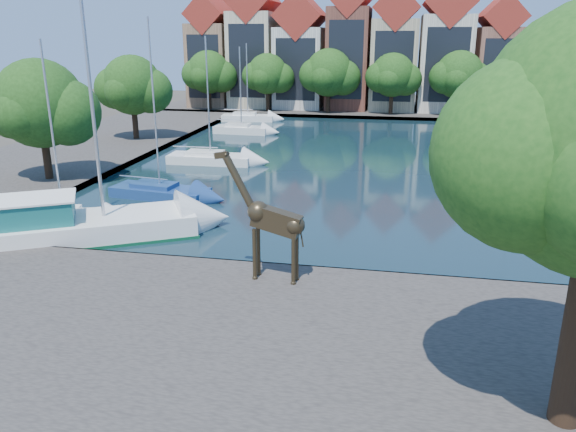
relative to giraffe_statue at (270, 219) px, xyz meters
name	(u,v)px	position (x,y,z in m)	size (l,w,h in m)	color
ground	(324,277)	(2.02, 1.69, -3.08)	(160.00, 160.00, 0.00)	#38332B
water_basin	(360,161)	(2.02, 25.69, -3.04)	(38.00, 50.00, 0.08)	black
near_quay	(296,358)	(2.02, -5.31, -2.83)	(50.00, 14.00, 0.50)	#44403B
far_quay	(376,110)	(2.02, 57.69, -2.83)	(60.00, 16.00, 0.50)	#44403B
left_quay	(87,147)	(-22.98, 25.69, -2.83)	(14.00, 52.00, 0.50)	#44403B
townhouse_west_end	(213,55)	(-20.98, 57.67, 4.28)	(5.44, 9.18, 14.93)	#8E6A4D
townhouse_west_mid	(255,49)	(-14.98, 57.67, 5.15)	(5.94, 9.18, 16.79)	beige
townhouse_west_inner	(301,56)	(-8.48, 57.68, 4.27)	(6.43, 9.18, 15.15)	beige
townhouse_center	(349,48)	(-1.98, 57.67, 5.28)	(5.44, 9.18, 16.93)	brown
townhouse_east_inner	(394,53)	(4.02, 57.67, 4.65)	(5.94, 9.18, 15.79)	tan
townhouse_east_mid	(445,51)	(10.52, 57.67, 5.02)	(6.43, 9.18, 16.65)	beige
townhouse_east_end	(497,59)	(17.02, 57.67, 4.03)	(5.44, 9.18, 14.43)	brown
far_tree_far_west	(209,74)	(-19.87, 52.18, 2.10)	(7.28, 5.60, 7.68)	#332114
far_tree_west	(268,75)	(-11.88, 52.18, 2.00)	(6.76, 5.20, 7.36)	#332114
far_tree_mid_west	(330,74)	(-3.87, 52.18, 2.21)	(7.80, 6.00, 8.00)	#332114
far_tree_mid_east	(393,76)	(4.12, 52.18, 2.05)	(7.02, 5.40, 7.52)	#332114
far_tree_east	(460,76)	(12.13, 52.18, 2.16)	(7.54, 5.80, 7.84)	#332114
far_tree_far_east	(529,79)	(20.12, 52.18, 2.00)	(6.76, 5.20, 7.36)	#332114
side_tree_left_near	(41,107)	(-18.87, 13.68, 2.41)	(7.80, 6.00, 8.20)	#332114
side_tree_left_far	(133,87)	(-19.87, 29.68, 2.30)	(7.28, 5.60, 7.88)	#332114
giraffe_statue	(270,219)	(0.00, 0.00, 0.00)	(3.68, 0.84, 5.25)	#372C1B
motorsailer	(67,224)	(-11.33, 3.49, -2.07)	(12.05, 8.85, 12.20)	silver
sailboat_left_a	(63,216)	(-12.98, 5.69, -2.46)	(5.98, 3.45, 9.87)	white
sailboat_left_b	(160,190)	(-9.98, 11.99, -2.49)	(6.62, 3.10, 11.08)	navy
sailboat_left_c	(211,157)	(-9.98, 22.27, -2.47)	(6.87, 2.51, 9.95)	silver
sailboat_left_d	(241,128)	(-11.33, 36.74, -2.43)	(5.88, 2.31, 8.87)	silver
sailboat_left_e	(248,116)	(-12.98, 45.69, -2.44)	(6.44, 2.81, 9.07)	white
sailboat_right_b	(516,166)	(14.02, 23.73, -2.53)	(7.13, 3.94, 8.92)	navy
sailboat_right_c	(516,164)	(14.02, 24.08, -2.45)	(6.86, 4.43, 10.90)	white
sailboat_right_d	(511,127)	(17.02, 43.21, -2.51)	(4.39, 1.71, 7.49)	silver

